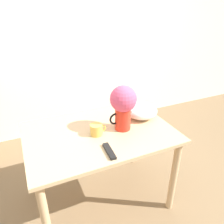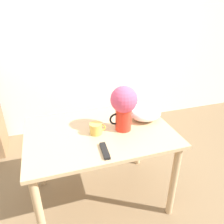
{
  "view_description": "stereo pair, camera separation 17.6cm",
  "coord_description": "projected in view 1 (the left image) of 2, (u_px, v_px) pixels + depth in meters",
  "views": [
    {
      "loc": [
        -0.6,
        -1.26,
        1.76
      ],
      "look_at": [
        0.04,
        0.16,
        0.96
      ],
      "focal_mm": 35.0,
      "sensor_mm": 36.0,
      "label": 1
    },
    {
      "loc": [
        -0.43,
        -1.33,
        1.76
      ],
      "look_at": [
        0.04,
        0.16,
        0.96
      ],
      "focal_mm": 35.0,
      "sensor_mm": 36.0,
      "label": 2
    }
  ],
  "objects": [
    {
      "name": "coffee_mug",
      "position": [
        97.0,
        130.0,
        1.77
      ],
      "size": [
        0.14,
        0.1,
        0.09
      ],
      "color": "gold",
      "rests_on": "table"
    },
    {
      "name": "flower_vase",
      "position": [
        123.0,
        104.0,
        1.77
      ],
      "size": [
        0.23,
        0.22,
        0.39
      ],
      "color": "red",
      "rests_on": "table"
    },
    {
      "name": "remote_control",
      "position": [
        109.0,
        151.0,
        1.58
      ],
      "size": [
        0.06,
        0.19,
        0.02
      ],
      "color": "black",
      "rests_on": "table"
    },
    {
      "name": "ground_plane",
      "position": [
        115.0,
        211.0,
        2.05
      ],
      "size": [
        12.0,
        12.0,
        0.0
      ],
      "primitive_type": "plane",
      "color": "#7F6647"
    },
    {
      "name": "table",
      "position": [
        100.0,
        143.0,
        1.89
      ],
      "size": [
        1.22,
        0.85,
        0.78
      ],
      "color": "tan",
      "rests_on": "ground_plane"
    },
    {
      "name": "white_bowl",
      "position": [
        141.0,
        110.0,
        2.04
      ],
      "size": [
        0.3,
        0.3,
        0.13
      ],
      "color": "white",
      "rests_on": "table"
    },
    {
      "name": "wall_back",
      "position": [
        61.0,
        40.0,
        2.83
      ],
      "size": [
        8.0,
        0.05,
        2.6
      ],
      "color": "silver",
      "rests_on": "ground_plane"
    }
  ]
}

